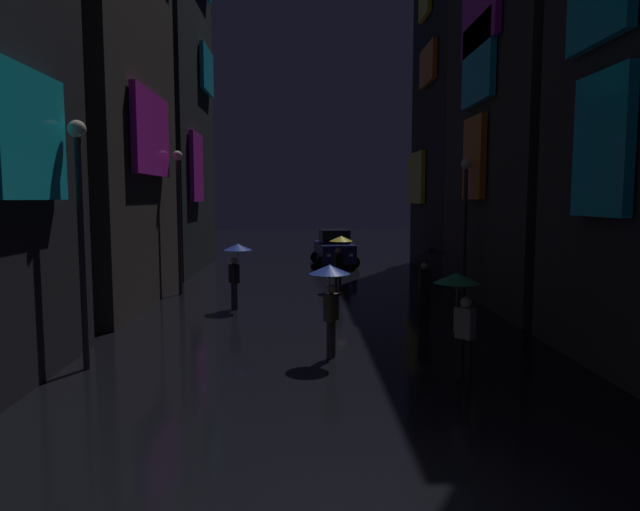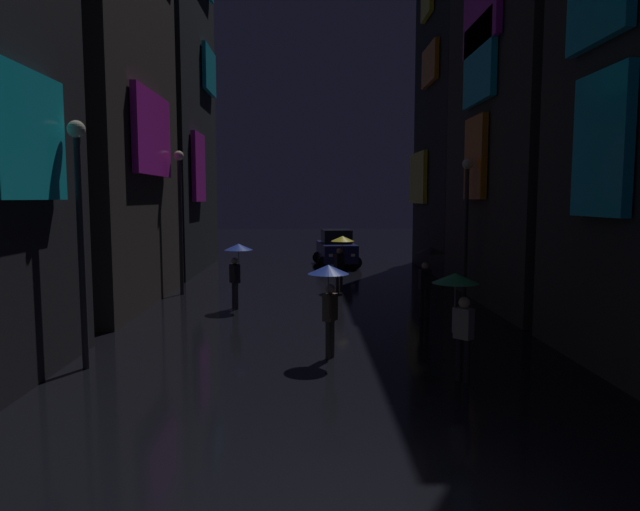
# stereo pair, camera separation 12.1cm
# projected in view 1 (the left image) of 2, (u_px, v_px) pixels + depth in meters

# --- Properties ---
(building_left_far) EXTENTS (4.25, 8.89, 20.31)m
(building_left_far) POSITION_uv_depth(u_px,v_px,m) (157.00, 61.00, 27.46)
(building_left_far) COLOR black
(building_left_far) RESTS_ON ground
(building_right_mid) EXTENTS (4.25, 8.95, 17.08)m
(building_right_mid) POSITION_uv_depth(u_px,v_px,m) (538.00, 49.00, 19.15)
(building_right_mid) COLOR #33302D
(building_right_mid) RESTS_ON ground
(building_right_far) EXTENTS (4.25, 7.33, 17.41)m
(building_right_far) POSITION_uv_depth(u_px,v_px,m) (468.00, 90.00, 27.30)
(building_right_far) COLOR #232328
(building_right_far) RESTS_ON ground
(pedestrian_midstreet_centre_yellow) EXTENTS (0.90, 0.90, 2.12)m
(pedestrian_midstreet_centre_yellow) POSITION_uv_depth(u_px,v_px,m) (340.00, 248.00, 21.78)
(pedestrian_midstreet_centre_yellow) COLOR #38332D
(pedestrian_midstreet_centre_yellow) RESTS_ON ground
(pedestrian_near_crossing_black) EXTENTS (0.90, 0.90, 2.12)m
(pedestrian_near_crossing_black) POSITION_uv_depth(u_px,v_px,m) (428.00, 262.00, 16.99)
(pedestrian_near_crossing_black) COLOR black
(pedestrian_near_crossing_black) RESTS_ON ground
(pedestrian_far_right_green) EXTENTS (0.90, 0.90, 2.12)m
(pedestrian_far_right_green) POSITION_uv_depth(u_px,v_px,m) (460.00, 296.00, 11.03)
(pedestrian_far_right_green) COLOR black
(pedestrian_far_right_green) RESTS_ON ground
(pedestrian_foreground_left_blue) EXTENTS (0.90, 0.90, 2.12)m
(pedestrian_foreground_left_blue) POSITION_uv_depth(u_px,v_px,m) (330.00, 285.00, 12.46)
(pedestrian_foreground_left_blue) COLOR #38332D
(pedestrian_foreground_left_blue) RESTS_ON ground
(pedestrian_midstreet_left_blue) EXTENTS (0.90, 0.90, 2.12)m
(pedestrian_midstreet_left_blue) POSITION_uv_depth(u_px,v_px,m) (237.00, 258.00, 18.14)
(pedestrian_midstreet_left_blue) COLOR #2D2D38
(pedestrian_midstreet_left_blue) RESTS_ON ground
(car_distant) EXTENTS (2.49, 4.26, 1.92)m
(car_distant) POSITION_uv_depth(u_px,v_px,m) (334.00, 248.00, 29.98)
(car_distant) COLOR navy
(car_distant) RESTS_ON ground
(streetlamp_left_near) EXTENTS (0.36, 0.36, 5.12)m
(streetlamp_left_near) POSITION_uv_depth(u_px,v_px,m) (81.00, 214.00, 11.59)
(streetlamp_left_near) COLOR #2D2D33
(streetlamp_left_near) RESTS_ON ground
(streetlamp_left_far) EXTENTS (0.36, 0.36, 5.27)m
(streetlamp_left_far) POSITION_uv_depth(u_px,v_px,m) (179.00, 205.00, 20.80)
(streetlamp_left_far) COLOR #2D2D33
(streetlamp_left_far) RESTS_ON ground
(streetlamp_right_far) EXTENTS (0.36, 0.36, 4.88)m
(streetlamp_right_far) POSITION_uv_depth(u_px,v_px,m) (465.00, 212.00, 19.16)
(streetlamp_right_far) COLOR #2D2D33
(streetlamp_right_far) RESTS_ON ground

